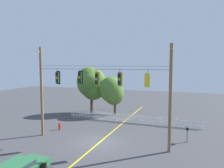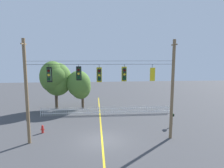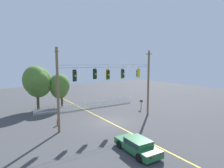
% 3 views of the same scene
% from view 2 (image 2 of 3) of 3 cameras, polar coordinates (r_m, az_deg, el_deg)
% --- Properties ---
extents(ground, '(80.00, 80.00, 0.00)m').
position_cam_2_polar(ground, '(17.89, -2.90, -16.05)').
color(ground, '#424244').
extents(lane_centerline_stripe, '(0.16, 36.00, 0.01)m').
position_cam_2_polar(lane_centerline_stripe, '(17.88, -2.90, -16.04)').
color(lane_centerline_stripe, gold).
rests_on(lane_centerline_stripe, ground).
extents(signal_support_span, '(12.57, 1.10, 8.72)m').
position_cam_2_polar(signal_support_span, '(16.57, -3.01, -1.86)').
color(signal_support_span, brown).
rests_on(signal_support_span, ground).
extents(traffic_signal_westbound_side, '(0.43, 0.38, 1.46)m').
position_cam_2_polar(traffic_signal_westbound_side, '(16.82, -17.81, 2.58)').
color(traffic_signal_westbound_side, black).
extents(traffic_signal_eastbound_side, '(0.43, 0.38, 1.33)m').
position_cam_2_polar(traffic_signal_eastbound_side, '(16.45, -9.65, 3.04)').
color(traffic_signal_eastbound_side, black).
extents(traffic_signal_northbound_secondary, '(0.43, 0.38, 1.50)m').
position_cam_2_polar(traffic_signal_northbound_secondary, '(16.41, -3.74, 2.68)').
color(traffic_signal_northbound_secondary, black).
extents(traffic_signal_southbound_primary, '(0.43, 0.38, 1.46)m').
position_cam_2_polar(traffic_signal_southbound_primary, '(16.58, 3.59, 2.88)').
color(traffic_signal_southbound_primary, black).
extents(traffic_signal_northbound_primary, '(0.43, 0.38, 1.42)m').
position_cam_2_polar(traffic_signal_northbound_primary, '(17.08, 11.57, 2.81)').
color(traffic_signal_northbound_primary, black).
extents(white_picket_fence, '(16.42, 0.06, 1.06)m').
position_cam_2_polar(white_picket_fence, '(24.90, -1.42, -7.73)').
color(white_picket_fence, white).
rests_on(white_picket_fence, ground).
extents(autumn_maple_near_fence, '(4.27, 3.77, 6.66)m').
position_cam_2_polar(autumn_maple_near_fence, '(27.96, -16.25, 1.74)').
color(autumn_maple_near_fence, '#473828').
rests_on(autumn_maple_near_fence, ground).
extents(autumn_maple_mid, '(3.23, 3.53, 5.38)m').
position_cam_2_polar(autumn_maple_mid, '(27.50, -9.41, -0.36)').
color(autumn_maple_mid, '#473828').
rests_on(autumn_maple_mid, ground).
extents(fire_hydrant, '(0.38, 0.22, 0.78)m').
position_cam_2_polar(fire_hydrant, '(20.40, -19.53, -12.25)').
color(fire_hydrant, red).
rests_on(fire_hydrant, ground).
extents(roadside_mailbox, '(0.25, 0.44, 1.44)m').
position_cam_2_polar(roadside_mailbox, '(21.65, 17.15, -8.75)').
color(roadside_mailbox, brown).
rests_on(roadside_mailbox, ground).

